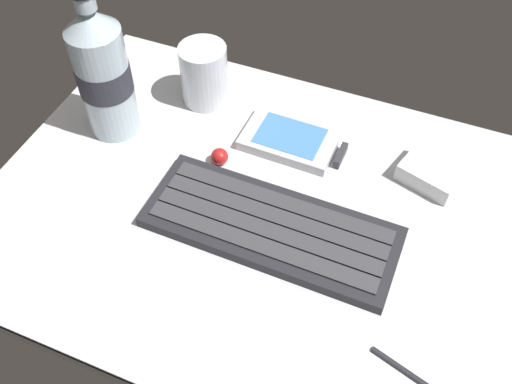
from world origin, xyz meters
TOP-DOWN VIEW (x-y plane):
  - ground_plane at (0.00, -0.23)cm, footprint 64.00×48.00cm
  - keyboard at (2.83, -2.40)cm, footprint 29.14×11.38cm
  - handheld_device at (0.66, 11.50)cm, footprint 12.92×7.85cm
  - juice_cup at (-13.83, 15.30)cm, footprint 6.40×6.40cm
  - water_bottle at (-22.55, 5.75)cm, footprint 6.73×6.73cm
  - charger_block at (18.09, 12.32)cm, footprint 8.33×7.40cm
  - trackball_mouse at (-7.00, 5.00)cm, footprint 2.20×2.20cm
  - stylus_pen at (21.91, -13.28)cm, footprint 9.33×3.29cm

SIDE VIEW (x-z plane):
  - ground_plane at x=0.00cm, z-range -2.39..0.41cm
  - stylus_pen at x=21.91cm, z-range 0.00..0.70cm
  - handheld_device at x=0.66cm, z-range -0.02..1.48cm
  - keyboard at x=2.83cm, z-range -0.04..1.66cm
  - trackball_mouse at x=-7.00cm, z-range 0.00..2.20cm
  - charger_block at x=18.09cm, z-range 0.00..2.40cm
  - juice_cup at x=-13.83cm, z-range -0.34..8.16cm
  - water_bottle at x=-22.55cm, z-range -1.39..19.41cm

